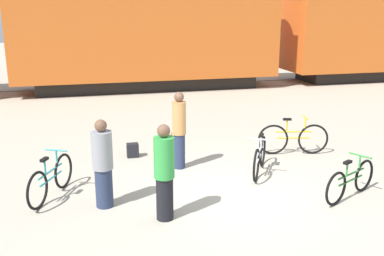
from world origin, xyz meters
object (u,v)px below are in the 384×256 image
(bicycle_green, at_px, (351,181))
(person_in_tan, at_px, (179,130))
(bicycle_yellow, at_px, (293,139))
(bicycle_teal, at_px, (51,179))
(person_in_green, at_px, (164,173))
(freight_train, at_px, (147,24))
(traffic_cone, at_px, (172,143))
(bicycle_silver, at_px, (260,157))
(backpack, at_px, (133,150))
(person_in_grey, at_px, (103,164))

(bicycle_green, relative_size, person_in_tan, 0.85)
(bicycle_yellow, distance_m, bicycle_teal, 5.80)
(bicycle_teal, height_order, person_in_green, person_in_green)
(bicycle_yellow, xyz_separation_m, person_in_green, (-3.71, -2.69, 0.45))
(freight_train, height_order, traffic_cone, freight_train)
(person_in_tan, bearing_deg, bicycle_teal, 112.18)
(person_in_tan, relative_size, traffic_cone, 3.19)
(person_in_green, xyz_separation_m, traffic_cone, (0.82, 3.51, -0.59))
(bicycle_silver, xyz_separation_m, backpack, (-2.57, 1.76, -0.20))
(bicycle_yellow, xyz_separation_m, bicycle_silver, (-1.30, -1.03, -0.03))
(person_in_tan, distance_m, person_in_grey, 2.41)
(bicycle_green, height_order, traffic_cone, bicycle_green)
(bicycle_silver, bearing_deg, freight_train, 94.40)
(bicycle_silver, height_order, person_in_grey, person_in_grey)
(bicycle_teal, height_order, person_in_grey, person_in_grey)
(bicycle_yellow, xyz_separation_m, person_in_grey, (-4.70, -1.93, 0.42))
(traffic_cone, bearing_deg, bicycle_silver, -49.42)
(bicycle_yellow, height_order, backpack, bicycle_yellow)
(bicycle_teal, height_order, bicycle_silver, bicycle_teal)
(backpack, bearing_deg, person_in_tan, -47.02)
(freight_train, height_order, backpack, freight_train)
(freight_train, distance_m, bicycle_silver, 11.17)
(freight_train, bearing_deg, person_in_green, -97.16)
(person_in_green, distance_m, traffic_cone, 3.65)
(person_in_green, distance_m, person_in_tan, 2.52)
(freight_train, height_order, bicycle_silver, freight_train)
(bicycle_silver, relative_size, person_in_green, 0.87)
(freight_train, height_order, person_in_green, freight_train)
(bicycle_green, bearing_deg, bicycle_teal, 165.92)
(person_in_tan, height_order, person_in_grey, person_in_tan)
(person_in_green, height_order, backpack, person_in_green)
(bicycle_green, xyz_separation_m, traffic_cone, (-2.77, 3.50, -0.09))
(freight_train, xyz_separation_m, backpack, (-1.74, -9.12, -2.62))
(backpack, height_order, traffic_cone, traffic_cone)
(bicycle_silver, bearing_deg, bicycle_teal, -176.57)
(bicycle_yellow, height_order, bicycle_silver, bicycle_yellow)
(bicycle_green, xyz_separation_m, bicycle_yellow, (0.12, 2.68, 0.05))
(bicycle_green, distance_m, bicycle_teal, 5.70)
(bicycle_silver, distance_m, person_in_tan, 1.87)
(person_in_grey, bearing_deg, person_in_green, -170.63)
(person_in_tan, bearing_deg, freight_train, -2.56)
(bicycle_teal, distance_m, person_in_grey, 1.23)
(person_in_grey, relative_size, backpack, 4.83)
(bicycle_teal, relative_size, backpack, 4.63)
(traffic_cone, bearing_deg, bicycle_teal, -142.57)
(traffic_cone, bearing_deg, freight_train, 85.24)
(bicycle_yellow, relative_size, bicycle_silver, 1.17)
(bicycle_teal, xyz_separation_m, backpack, (1.78, 2.02, -0.21))
(person_in_green, relative_size, traffic_cone, 3.08)
(bicycle_green, bearing_deg, backpack, 137.78)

